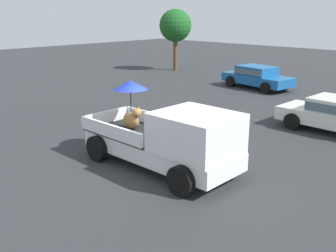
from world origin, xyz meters
The scene contains 4 objects.
ground_plane centered at (0.00, 0.00, 0.00)m, with size 80.00×80.00×0.00m, color #2D3033.
pickup_truck_main centered at (0.43, 0.01, 0.96)m, with size 5.07×2.28×2.39m.
parked_sedan_far centered at (-4.59, 12.80, 0.74)m, with size 4.51×2.44×1.33m.
tree_by_lot centered at (-13.23, 14.81, 3.39)m, with size 2.46×2.46×4.66m.
Camera 1 is at (7.79, -7.66, 4.50)m, focal length 41.67 mm.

